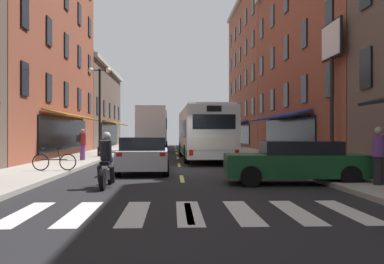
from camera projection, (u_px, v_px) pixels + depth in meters
The scene contains 16 objects.
ground_plane at pixel (180, 171), 18.74m from camera, with size 34.80×80.00×0.10m, color black.
lane_centre_dashes at pixel (180, 171), 18.49m from camera, with size 0.14×73.90×0.01m.
crosswalk_near at pixel (189, 212), 8.75m from camera, with size 7.10×2.80×0.01m.
sidewalk_left at pixel (43, 169), 18.48m from camera, with size 3.00×80.00×0.14m, color #A39E93.
sidewalk_right at pixel (313, 168), 19.01m from camera, with size 3.00×80.00×0.14m, color #A39E93.
billboard_sign at pixel (332, 59), 19.93m from camera, with size 0.40×2.37×6.64m.
transit_bus at pixel (203, 133), 26.28m from camera, with size 2.80×11.79×3.15m.
box_truck at pixel (152, 129), 36.87m from camera, with size 2.51×6.87×3.81m.
sedan_near at pixel (156, 141), 47.31m from camera, with size 1.95×4.73×1.44m.
sedan_mid at pixel (295, 162), 13.76m from camera, with size 4.49×2.10×1.37m.
sedan_far at pixel (144, 155), 17.37m from camera, with size 2.08×4.27×1.46m.
motorcycle_rider at pixel (106, 164), 12.79m from camera, with size 0.62×2.07×1.66m.
bicycle_near at pixel (54, 161), 17.05m from camera, with size 1.71×0.48×0.91m.
pedestrian_near at pixel (82, 144), 23.60m from camera, with size 0.52×0.45×1.71m.
pedestrian_mid at pixel (379, 155), 12.31m from camera, with size 0.36×0.36×1.66m.
street_lamp_twin at pixel (100, 107), 27.41m from camera, with size 1.42×0.32×5.66m.
Camera 1 is at (-0.33, -18.75, 1.62)m, focal length 40.24 mm.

